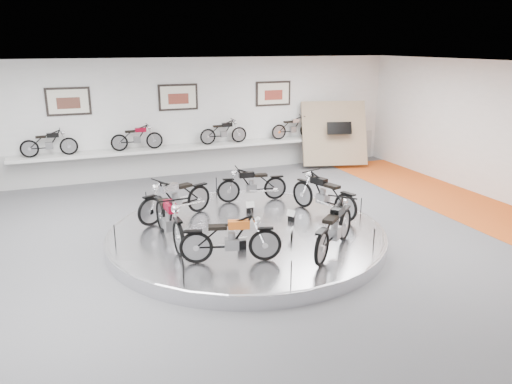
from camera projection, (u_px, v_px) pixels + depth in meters
name	position (u px, v px, depth m)	size (l,w,h in m)	color
floor	(251.00, 246.00, 11.41)	(16.00, 16.00, 0.00)	#555558
ceiling	(250.00, 66.00, 10.26)	(16.00, 16.00, 0.00)	white
wall_back	(179.00, 118.00, 17.09)	(16.00, 16.00, 0.00)	white
orange_carpet_strip	(481.00, 211.00, 13.77)	(2.40, 12.60, 0.01)	#CF4817
dado_band	(181.00, 159.00, 17.49)	(15.68, 0.04, 1.10)	#BCBCBA
display_platform	(246.00, 235.00, 11.64)	(6.40, 6.40, 0.30)	silver
platform_rim	(246.00, 231.00, 11.60)	(6.40, 6.40, 0.10)	#B2B2BA
shelf	(182.00, 148.00, 17.11)	(11.00, 0.55, 0.10)	silver
poster_left	(68.00, 101.00, 15.64)	(1.35, 0.06, 0.88)	silver
poster_center	(178.00, 97.00, 16.85)	(1.35, 0.06, 0.88)	silver
poster_right	(273.00, 94.00, 18.07)	(1.35, 0.06, 0.88)	silver
display_panel	(334.00, 133.00, 18.44)	(2.40, 0.12, 2.40)	#90775D
shelf_bike_a	(49.00, 145.00, 15.53)	(1.22, 0.42, 0.73)	black
shelf_bike_b	(137.00, 139.00, 16.47)	(1.22, 0.42, 0.73)	maroon
shelf_bike_c	(224.00, 133.00, 17.51)	(1.22, 0.42, 0.73)	black
shelf_bike_d	(293.00, 129.00, 18.44)	(1.22, 0.42, 0.73)	#ABABB0
bike_a	(324.00, 194.00, 12.49)	(1.82, 0.64, 1.07)	black
bike_b	(252.00, 184.00, 13.56)	(1.64, 0.58, 0.97)	black
bike_c	(175.00, 198.00, 12.17)	(1.81, 0.64, 1.06)	#ABABB0
bike_d	(169.00, 218.00, 10.68)	(1.91, 0.68, 1.13)	maroon
bike_e	(231.00, 238.00, 9.73)	(1.71, 0.60, 1.00)	#D55E19
bike_f	(334.00, 227.00, 10.19)	(1.85, 0.65, 1.09)	black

